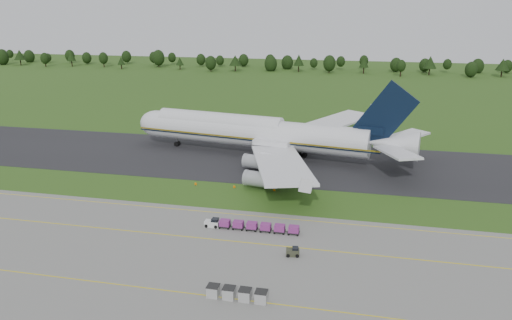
% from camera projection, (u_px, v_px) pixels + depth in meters
% --- Properties ---
extents(ground, '(600.00, 600.00, 0.00)m').
position_uv_depth(ground, '(262.00, 198.00, 110.88)').
color(ground, '#2B4E17').
rests_on(ground, ground).
extents(apron, '(300.00, 52.00, 0.06)m').
position_uv_depth(apron, '(219.00, 275.00, 79.14)').
color(apron, slate).
rests_on(apron, ground).
extents(taxiway, '(300.00, 40.00, 0.08)m').
position_uv_depth(taxiway, '(282.00, 161.00, 137.00)').
color(taxiway, black).
rests_on(taxiway, ground).
extents(apron_markings, '(300.00, 30.20, 0.01)m').
position_uv_depth(apron_markings, '(230.00, 254.00, 85.68)').
color(apron_markings, yellow).
rests_on(apron_markings, apron).
extents(tree_line, '(523.00, 22.56, 11.67)m').
position_uv_depth(tree_line, '(317.00, 63.00, 316.24)').
color(tree_line, black).
rests_on(tree_line, ground).
extents(aircraft, '(83.79, 80.30, 23.43)m').
position_uv_depth(aircraft, '(260.00, 133.00, 140.66)').
color(aircraft, silver).
rests_on(aircraft, ground).
extents(baggage_train, '(18.40, 1.67, 1.60)m').
position_uv_depth(baggage_train, '(250.00, 226.00, 94.78)').
color(baggage_train, silver).
rests_on(baggage_train, apron).
extents(utility_cart, '(2.42, 1.67, 1.23)m').
position_uv_depth(utility_cart, '(293.00, 252.00, 85.10)').
color(utility_cart, '#343626').
rests_on(utility_cart, apron).
extents(uld_row, '(8.98, 1.78, 1.76)m').
position_uv_depth(uld_row, '(237.00, 294.00, 72.39)').
color(uld_row, '#9C9C9C').
rests_on(uld_row, apron).
extents(edge_markers, '(19.57, 0.30, 0.60)m').
position_uv_depth(edge_markers, '(234.00, 187.00, 117.00)').
color(edge_markers, orange).
rests_on(edge_markers, ground).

